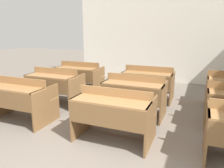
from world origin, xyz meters
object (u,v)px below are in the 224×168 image
bench_front_left (19,97)px  bench_second_left (55,84)px  bench_front_center (114,112)px  bench_third_left (79,75)px  bench_second_center (134,93)px  bench_third_center (148,81)px

bench_front_left → bench_second_left: size_ratio=1.00×
bench_front_center → bench_second_left: same height
bench_front_left → bench_second_left: (-0.00, 1.10, 0.00)m
bench_third_left → bench_second_center: bearing=-29.9°
bench_front_center → bench_second_center: 1.13m
bench_second_left → bench_front_center: bearing=-30.0°
bench_front_center → bench_third_left: 2.97m
bench_third_left → bench_third_center: bearing=0.4°
bench_second_left → bench_second_center: size_ratio=1.00×
bench_third_center → bench_third_left: bearing=-179.6°
bench_second_center → bench_front_center: bearing=-90.0°
bench_front_left → bench_third_left: size_ratio=1.00×
bench_front_center → bench_third_left: bearing=130.9°
bench_front_left → bench_third_center: same height
bench_second_center → bench_third_left: same height
bench_third_center → bench_front_left: bearing=-131.5°
bench_second_left → bench_third_center: (1.97, 1.13, 0.00)m
bench_second_center → bench_third_center: bearing=89.1°
bench_front_center → bench_third_left: same height
bench_second_center → bench_second_left: bearing=179.9°
bench_front_left → bench_third_left: same height
bench_second_left → bench_third_left: same height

